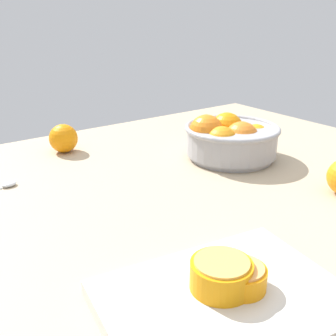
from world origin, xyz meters
TOP-DOWN VIEW (x-y plane):
  - ground_plane at (0.00, 0.00)cm, footprint 144.27×105.09cm
  - fruit_bowl at (25.42, 7.45)cm, footprint 23.25×23.25cm
  - cutting_board at (-13.56, -32.08)cm, footprint 32.49×25.61cm
  - orange_half_0 at (-13.06, -30.82)cm, footprint 7.81×7.81cm
  - orange_half_1 at (-10.99, -32.18)cm, footprint 6.45×6.45cm
  - loose_orange_0 at (-6.06, 36.17)cm, footprint 7.34×7.34cm

SIDE VIEW (x-z plane):
  - ground_plane at x=0.00cm, z-range -3.00..0.00cm
  - cutting_board at x=-13.56cm, z-range 0.00..2.20cm
  - loose_orange_0 at x=-6.06cm, z-range 0.00..7.34cm
  - orange_half_1 at x=-10.99cm, z-range 2.17..5.23cm
  - orange_half_0 at x=-13.06cm, z-range 2.17..6.10cm
  - fruit_bowl at x=25.42cm, z-range -0.53..10.61cm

